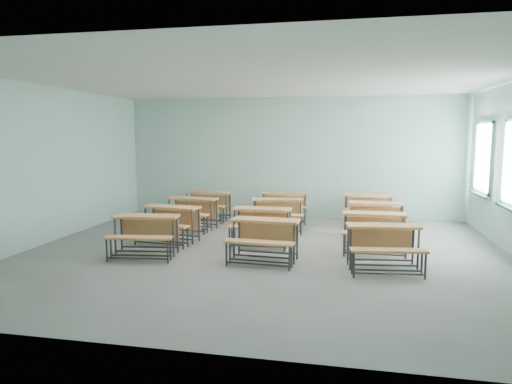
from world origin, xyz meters
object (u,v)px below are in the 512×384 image
desk_unit_r0c0 (145,229)px  desk_unit_r2c2 (376,214)px  desk_unit_r3c1 (284,202)px  desk_unit_r1c0 (170,218)px  desk_unit_r0c1 (264,234)px  desk_unit_r3c0 (207,201)px  desk_unit_r3c2 (368,204)px  desk_unit_r2c0 (191,208)px  desk_unit_r1c2 (374,226)px  desk_unit_r0c2 (384,240)px  desk_unit_r2c1 (278,209)px  desk_unit_r1c1 (261,221)px

desk_unit_r0c0 → desk_unit_r2c2: same height
desk_unit_r0c0 → desk_unit_r2c2: 4.92m
desk_unit_r3c1 → desk_unit_r1c0: bearing=-131.0°
desk_unit_r0c1 → desk_unit_r2c2: size_ratio=1.04×
desk_unit_r3c0 → desk_unit_r3c2: size_ratio=0.99×
desk_unit_r3c0 → desk_unit_r3c1: (1.99, 0.23, 0.00)m
desk_unit_r1c0 → desk_unit_r2c0: bearing=96.8°
desk_unit_r1c2 → desk_unit_r3c2: same height
desk_unit_r0c0 → desk_unit_r0c1: bearing=-5.7°
desk_unit_r0c2 → desk_unit_r2c2: 2.57m
desk_unit_r1c0 → desk_unit_r2c1: bearing=44.9°
desk_unit_r2c0 → desk_unit_r3c0: size_ratio=1.03×
desk_unit_r0c2 → desk_unit_r3c2: bearing=83.8°
desk_unit_r3c1 → desk_unit_r1c2: bearing=-57.7°
desk_unit_r0c0 → desk_unit_r0c2: same height
desk_unit_r1c2 → desk_unit_r3c2: bearing=91.5°
desk_unit_r0c2 → desk_unit_r3c0: same height
desk_unit_r1c1 → desk_unit_r1c2: (2.20, -0.14, 0.00)m
desk_unit_r1c2 → desk_unit_r0c1: bearing=-149.9°
desk_unit_r2c1 → desk_unit_r3c0: same height
desk_unit_r1c0 → desk_unit_r1c2: 4.09m
desk_unit_r1c2 → desk_unit_r3c2: size_ratio=0.97×
desk_unit_r0c2 → desk_unit_r1c0: size_ratio=1.01×
desk_unit_r0c0 → desk_unit_r2c0: bearing=81.9°
desk_unit_r3c1 → desk_unit_r3c2: bearing=-4.0°
desk_unit_r3c1 → desk_unit_r2c2: bearing=-36.5°
desk_unit_r1c1 → desk_unit_r2c0: 2.23m
desk_unit_r0c1 → desk_unit_r3c0: bearing=124.8°
desk_unit_r0c0 → desk_unit_r0c1: same height
desk_unit_r1c2 → desk_unit_r2c2: size_ratio=1.01×
desk_unit_r0c2 → desk_unit_r1c0: bearing=156.9°
desk_unit_r1c1 → desk_unit_r2c2: same height
desk_unit_r0c1 → desk_unit_r3c1: same height
desk_unit_r0c2 → desk_unit_r3c1: size_ratio=1.02×
desk_unit_r0c1 → desk_unit_r2c0: 3.20m
desk_unit_r0c0 → desk_unit_r2c2: size_ratio=1.08×
desk_unit_r1c1 → desk_unit_r0c1: bearing=-76.1°
desk_unit_r0c1 → desk_unit_r1c2: (1.92, 1.05, 0.00)m
desk_unit_r0c2 → desk_unit_r2c0: 4.86m
desk_unit_r0c0 → desk_unit_r3c0: size_ratio=1.04×
desk_unit_r3c2 → desk_unit_r3c0: bearing=179.7°
desk_unit_r1c1 → desk_unit_r2c1: same height
desk_unit_r1c2 → desk_unit_r0c2: bearing=-84.1°
desk_unit_r1c1 → desk_unit_r3c1: size_ratio=0.96×
desk_unit_r1c2 → desk_unit_r3c0: (-4.09, 2.52, 0.00)m
desk_unit_r1c2 → desk_unit_r2c1: size_ratio=0.95×
desk_unit_r2c2 → desk_unit_r3c1: bearing=148.9°
desk_unit_r2c1 → desk_unit_r3c2: (2.09, 1.21, 0.00)m
desk_unit_r1c0 → desk_unit_r0c1: bearing=-18.9°
desk_unit_r1c1 → desk_unit_r3c2: 3.44m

